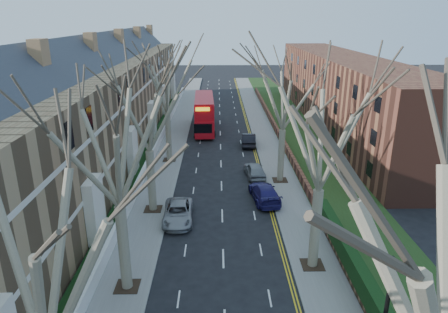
{
  "coord_description": "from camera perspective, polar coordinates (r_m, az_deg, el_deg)",
  "views": [
    {
      "loc": [
        -0.31,
        -13.72,
        15.19
      ],
      "look_at": [
        0.22,
        19.98,
        3.31
      ],
      "focal_mm": 32.0,
      "sensor_mm": 36.0,
      "label": 1
    }
  ],
  "objects": [
    {
      "name": "pavement_right",
      "position": [
        55.21,
        5.71,
        3.41
      ],
      "size": [
        3.0,
        102.0,
        0.12
      ],
      "primitive_type": "cube",
      "color": "slate",
      "rests_on": "ground"
    },
    {
      "name": "tree_left_dist",
      "position": [
        42.44,
        -8.36,
        11.59
      ],
      "size": [
        10.5,
        10.5,
        14.71
      ],
      "color": "#766E54",
      "rests_on": "ground"
    },
    {
      "name": "tree_left_far",
      "position": [
        30.79,
        -11.07,
        7.92
      ],
      "size": [
        10.15,
        10.15,
        14.22
      ],
      "color": "#766E54",
      "rests_on": "ground"
    },
    {
      "name": "tree_right_far",
      "position": [
        36.71,
        8.67,
        9.88
      ],
      "size": [
        10.15,
        10.15,
        14.22
      ],
      "color": "#766E54",
      "rests_on": "ground"
    },
    {
      "name": "car_right_far",
      "position": [
        49.54,
        3.53,
        2.46
      ],
      "size": [
        1.87,
        4.78,
        1.55
      ],
      "primitive_type": "imported",
      "rotation": [
        0.0,
        0.0,
        3.09
      ],
      "color": "black",
      "rests_on": "ground"
    },
    {
      "name": "terrace_left",
      "position": [
        47.66,
        -17.26,
        6.85
      ],
      "size": [
        9.7,
        78.0,
        13.6
      ],
      "color": "#97714C",
      "rests_on": "ground"
    },
    {
      "name": "car_left_far",
      "position": [
        31.67,
        -6.57,
        -7.99
      ],
      "size": [
        2.43,
        4.97,
        1.36
      ],
      "primitive_type": "imported",
      "rotation": [
        0.0,
        0.0,
        0.04
      ],
      "color": "gray",
      "rests_on": "ground"
    },
    {
      "name": "car_right_mid",
      "position": [
        39.84,
        4.41,
        -1.93
      ],
      "size": [
        2.16,
        4.43,
        1.45
      ],
      "primitive_type": "imported",
      "rotation": [
        0.0,
        0.0,
        3.25
      ],
      "color": "gray",
      "rests_on": "ground"
    },
    {
      "name": "tree_left_near",
      "position": [
        12.76,
        -26.4,
        -12.24
      ],
      "size": [
        9.8,
        9.8,
        13.73
      ],
      "color": "#766E54",
      "rests_on": "ground"
    },
    {
      "name": "grass_verge_right",
      "position": [
        55.88,
        10.31,
        3.48
      ],
      "size": [
        6.0,
        102.0,
        0.06
      ],
      "color": "#1F3613",
      "rests_on": "ground"
    },
    {
      "name": "car_right_near",
      "position": [
        34.88,
        5.81,
        -5.16
      ],
      "size": [
        2.7,
        5.36,
        1.49
      ],
      "primitive_type": "imported",
      "rotation": [
        0.0,
        0.0,
        3.26
      ],
      "color": "navy",
      "rests_on": "ground"
    },
    {
      "name": "front_wall_left",
      "position": [
        47.6,
        -9.73,
        1.31
      ],
      "size": [
        0.3,
        78.0,
        1.0
      ],
      "color": "white",
      "rests_on": "ground"
    },
    {
      "name": "tree_right_mid",
      "position": [
        23.23,
        14.17,
        4.79
      ],
      "size": [
        10.5,
        10.5,
        14.71
      ],
      "color": "#766E54",
      "rests_on": "ground"
    },
    {
      "name": "tree_left_mid",
      "position": [
        21.21,
        -15.62,
        3.28
      ],
      "size": [
        10.5,
        10.5,
        14.71
      ],
      "color": "#766E54",
      "rests_on": "ground"
    },
    {
      "name": "pavement_left",
      "position": [
        55.14,
        -6.8,
        3.35
      ],
      "size": [
        3.0,
        102.0,
        0.12
      ],
      "primitive_type": "cube",
      "color": "slate",
      "rests_on": "ground"
    },
    {
      "name": "flats_right",
      "position": [
        60.31,
        16.46,
        8.89
      ],
      "size": [
        13.97,
        54.0,
        10.0
      ],
      "color": "brown",
      "rests_on": "ground"
    },
    {
      "name": "double_decker_bus",
      "position": [
        55.85,
        -2.83,
        6.04
      ],
      "size": [
        3.11,
        11.23,
        4.66
      ],
      "rotation": [
        0.0,
        0.0,
        3.18
      ],
      "color": "red",
      "rests_on": "ground"
    }
  ]
}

